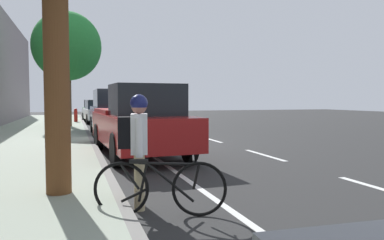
{
  "coord_description": "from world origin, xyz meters",
  "views": [
    {
      "loc": [
        2.49,
        13.26,
        1.57
      ],
      "look_at": [
        0.69,
        7.73,
        1.24
      ],
      "focal_mm": 34.5,
      "sensor_mm": 36.0,
      "label": 1
    }
  ],
  "objects_px": {
    "parked_sedan_green_nearest": "(94,109)",
    "parked_sedan_white_second": "(98,112)",
    "parked_pickup_red_far": "(140,123)",
    "cyclist_with_backpack": "(137,140)",
    "fire_hydrant": "(76,115)",
    "street_tree_near_cyclist": "(67,47)",
    "bicycle_at_curb": "(160,187)",
    "parked_suv_dark_blue_mid": "(115,112)"
  },
  "relations": [
    {
      "from": "parked_sedan_green_nearest",
      "to": "street_tree_near_cyclist",
      "type": "bearing_deg",
      "value": 80.18
    },
    {
      "from": "street_tree_near_cyclist",
      "to": "parked_sedan_white_second",
      "type": "bearing_deg",
      "value": -110.42
    },
    {
      "from": "bicycle_at_curb",
      "to": "street_tree_near_cyclist",
      "type": "relative_size",
      "value": 0.29
    },
    {
      "from": "parked_pickup_red_far",
      "to": "cyclist_with_backpack",
      "type": "bearing_deg",
      "value": 79.68
    },
    {
      "from": "parked_suv_dark_blue_mid",
      "to": "fire_hydrant",
      "type": "height_order",
      "value": "parked_suv_dark_blue_mid"
    },
    {
      "from": "bicycle_at_curb",
      "to": "fire_hydrant",
      "type": "xyz_separation_m",
      "value": [
        0.89,
        -19.43,
        0.19
      ]
    },
    {
      "from": "street_tree_near_cyclist",
      "to": "fire_hydrant",
      "type": "height_order",
      "value": "street_tree_near_cyclist"
    },
    {
      "from": "street_tree_near_cyclist",
      "to": "bicycle_at_curb",
      "type": "bearing_deg",
      "value": 94.83
    },
    {
      "from": "parked_sedan_green_nearest",
      "to": "parked_pickup_red_far",
      "type": "distance_m",
      "value": 21.28
    },
    {
      "from": "parked_sedan_green_nearest",
      "to": "street_tree_near_cyclist",
      "type": "height_order",
      "value": "street_tree_near_cyclist"
    },
    {
      "from": "bicycle_at_curb",
      "to": "street_tree_near_cyclist",
      "type": "xyz_separation_m",
      "value": [
        1.3,
        -15.43,
        3.88
      ]
    },
    {
      "from": "street_tree_near_cyclist",
      "to": "fire_hydrant",
      "type": "relative_size",
      "value": 7.03
    },
    {
      "from": "parked_suv_dark_blue_mid",
      "to": "cyclist_with_backpack",
      "type": "distance_m",
      "value": 11.39
    },
    {
      "from": "parked_sedan_green_nearest",
      "to": "parked_sedan_white_second",
      "type": "distance_m",
      "value": 6.27
    },
    {
      "from": "parked_sedan_white_second",
      "to": "parked_sedan_green_nearest",
      "type": "bearing_deg",
      "value": -90.82
    },
    {
      "from": "parked_suv_dark_blue_mid",
      "to": "street_tree_near_cyclist",
      "type": "bearing_deg",
      "value": -61.2
    },
    {
      "from": "street_tree_near_cyclist",
      "to": "parked_suv_dark_blue_mid",
      "type": "bearing_deg",
      "value": 118.8
    },
    {
      "from": "parked_sedan_green_nearest",
      "to": "bicycle_at_curb",
      "type": "height_order",
      "value": "parked_sedan_green_nearest"
    },
    {
      "from": "parked_suv_dark_blue_mid",
      "to": "cyclist_with_backpack",
      "type": "xyz_separation_m",
      "value": [
        0.92,
        11.35,
        -0.04
      ]
    },
    {
      "from": "parked_suv_dark_blue_mid",
      "to": "cyclist_with_backpack",
      "type": "bearing_deg",
      "value": 85.39
    },
    {
      "from": "parked_sedan_green_nearest",
      "to": "parked_suv_dark_blue_mid",
      "type": "bearing_deg",
      "value": 90.17
    },
    {
      "from": "parked_suv_dark_blue_mid",
      "to": "street_tree_near_cyclist",
      "type": "relative_size",
      "value": 0.8
    },
    {
      "from": "parked_sedan_green_nearest",
      "to": "cyclist_with_backpack",
      "type": "bearing_deg",
      "value": 88.1
    },
    {
      "from": "parked_sedan_white_second",
      "to": "fire_hydrant",
      "type": "height_order",
      "value": "parked_sedan_white_second"
    },
    {
      "from": "parked_pickup_red_far",
      "to": "fire_hydrant",
      "type": "distance_m",
      "value": 14.11
    },
    {
      "from": "fire_hydrant",
      "to": "parked_suv_dark_blue_mid",
      "type": "bearing_deg",
      "value": 101.74
    },
    {
      "from": "parked_sedan_white_second",
      "to": "parked_suv_dark_blue_mid",
      "type": "relative_size",
      "value": 0.96
    },
    {
      "from": "parked_pickup_red_far",
      "to": "fire_hydrant",
      "type": "height_order",
      "value": "parked_pickup_red_far"
    },
    {
      "from": "parked_pickup_red_far",
      "to": "street_tree_near_cyclist",
      "type": "relative_size",
      "value": 0.91
    },
    {
      "from": "cyclist_with_backpack",
      "to": "street_tree_near_cyclist",
      "type": "xyz_separation_m",
      "value": [
        1.08,
        -14.98,
        3.29
      ]
    },
    {
      "from": "parked_suv_dark_blue_mid",
      "to": "parked_sedan_green_nearest",
      "type": "bearing_deg",
      "value": -89.83
    },
    {
      "from": "bicycle_at_curb",
      "to": "fire_hydrant",
      "type": "height_order",
      "value": "fire_hydrant"
    },
    {
      "from": "parked_sedan_green_nearest",
      "to": "parked_sedan_white_second",
      "type": "xyz_separation_m",
      "value": [
        0.09,
        6.26,
        0.0
      ]
    },
    {
      "from": "parked_pickup_red_far",
      "to": "bicycle_at_curb",
      "type": "height_order",
      "value": "parked_pickup_red_far"
    },
    {
      "from": "parked_sedan_white_second",
      "to": "fire_hydrant",
      "type": "bearing_deg",
      "value": 34.46
    },
    {
      "from": "bicycle_at_curb",
      "to": "cyclist_with_backpack",
      "type": "height_order",
      "value": "cyclist_with_backpack"
    },
    {
      "from": "cyclist_with_backpack",
      "to": "parked_suv_dark_blue_mid",
      "type": "bearing_deg",
      "value": -94.61
    },
    {
      "from": "parked_sedan_green_nearest",
      "to": "parked_pickup_red_far",
      "type": "height_order",
      "value": "parked_pickup_red_far"
    },
    {
      "from": "street_tree_near_cyclist",
      "to": "parked_sedan_green_nearest",
      "type": "bearing_deg",
      "value": -99.82
    },
    {
      "from": "parked_sedan_white_second",
      "to": "street_tree_near_cyclist",
      "type": "distance_m",
      "value": 6.39
    },
    {
      "from": "parked_pickup_red_far",
      "to": "bicycle_at_curb",
      "type": "bearing_deg",
      "value": 82.88
    },
    {
      "from": "parked_sedan_white_second",
      "to": "street_tree_near_cyclist",
      "type": "relative_size",
      "value": 0.76
    }
  ]
}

